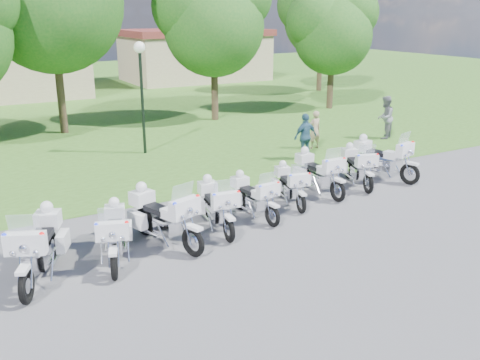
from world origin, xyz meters
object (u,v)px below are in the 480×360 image
bystander_c (305,137)px  motorcycle_6 (318,172)px  motorcycle_0 (40,245)px  bystander_b (385,118)px  motorcycle_3 (216,205)px  motorcycle_7 (357,166)px  motorcycle_5 (290,184)px  lamp_post (141,71)px  motorcycle_8 (382,157)px  motorcycle_1 (115,234)px  motorcycle_2 (163,216)px  bystander_a (315,130)px  motorcycle_4 (253,196)px

bystander_c → motorcycle_6: bearing=55.5°
motorcycle_0 → motorcycle_6: motorcycle_0 is taller
bystander_b → bystander_c: bearing=-19.0°
motorcycle_3 → motorcycle_7: (5.78, 1.09, -0.01)m
motorcycle_3 → motorcycle_6: 4.28m
motorcycle_5 → lamp_post: bearing=-64.3°
motorcycle_3 → motorcycle_8: bearing=-161.9°
motorcycle_1 → motorcycle_7: bearing=-150.8°
motorcycle_2 → bystander_a: bearing=-164.6°
motorcycle_4 → motorcycle_8: size_ratio=0.86×
motorcycle_7 → motorcycle_8: (1.25, 0.16, 0.08)m
bystander_a → motorcycle_6: bearing=51.5°
motorcycle_1 → motorcycle_3: (2.90, 0.56, 0.00)m
motorcycle_3 → motorcycle_5: motorcycle_3 is taller
motorcycle_8 → lamp_post: 9.72m
motorcycle_1 → motorcycle_4: bearing=-150.5°
motorcycle_2 → motorcycle_5: size_ratio=1.21×
motorcycle_0 → motorcycle_5: 7.44m
motorcycle_2 → lamp_post: (2.62, 8.68, 2.58)m
lamp_post → motorcycle_1: bearing=-113.6°
motorcycle_1 → motorcycle_8: size_ratio=0.89×
motorcycle_5 → motorcycle_8: bearing=-159.1°
motorcycle_0 → bystander_b: (15.90, 6.22, 0.22)m
motorcycle_5 → bystander_c: size_ratio=1.15×
motorcycle_2 → motorcycle_4: size_ratio=1.16×
bystander_c → motorcycle_8: bearing=101.0°
motorcycle_2 → motorcycle_8: size_ratio=1.00×
motorcycle_2 → motorcycle_6: size_ratio=1.04×
lamp_post → motorcycle_5: bearing=-77.2°
motorcycle_0 → bystander_a: bearing=-127.9°
motorcycle_7 → lamp_post: (-4.74, 7.36, 2.67)m
bystander_b → motorcycle_4: bearing=-3.3°
motorcycle_7 → bystander_c: bearing=-77.4°
motorcycle_0 → motorcycle_6: (8.68, 1.64, -0.06)m
motorcycle_8 → motorcycle_1: bearing=-4.4°
motorcycle_2 → motorcycle_7: 7.48m
bystander_c → motorcycle_0: bearing=21.1°
motorcycle_6 → bystander_c: (1.99, 3.43, 0.22)m
motorcycle_1 → motorcycle_0: bearing=19.3°
motorcycle_1 → bystander_b: bystander_b is taller
motorcycle_0 → motorcycle_3: motorcycle_0 is taller
motorcycle_4 → motorcycle_8: (5.74, 0.98, 0.11)m
motorcycle_0 → bystander_c: size_ratio=1.36×
lamp_post → bystander_b: lamp_post is taller
bystander_a → motorcycle_1: bearing=28.4°
motorcycle_3 → bystander_a: bystander_a is taller
motorcycle_6 → bystander_c: bearing=-119.6°
bystander_c → bystander_b: bearing=-172.0°
motorcycle_5 → motorcycle_8: size_ratio=0.82×
motorcycle_0 → motorcycle_6: size_ratio=1.01×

